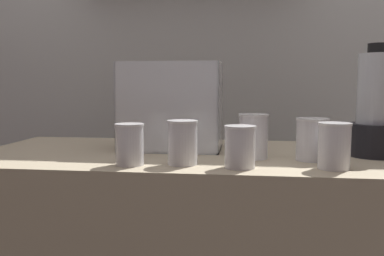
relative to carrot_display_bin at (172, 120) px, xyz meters
The scene contains 9 objects.
back_wall_unit 0.75m from the carrot_display_bin, 84.18° to the left, with size 2.60×0.24×2.50m.
carrot_display_bin is the anchor object (origin of this frame).
blender_pitcher 0.65m from the carrot_display_bin, ahead, with size 0.16×0.16×0.34m.
juice_cup_orange_far_left 0.31m from the carrot_display_bin, 102.52° to the right, with size 0.08×0.08×0.11m.
juice_cup_pomegranate_left 0.28m from the carrot_display_bin, 74.32° to the right, with size 0.09×0.09×0.12m.
juice_cup_mango_middle 0.38m from the carrot_display_bin, 51.62° to the right, with size 0.08×0.08×0.11m.
juice_cup_mango_right 0.31m from the carrot_display_bin, 28.41° to the right, with size 0.09×0.09×0.13m.
juice_cup_orange_far_right 0.47m from the carrot_display_bin, 19.94° to the right, with size 0.10×0.10×0.12m.
juice_cup_mango_rightmost 0.55m from the carrot_display_bin, 30.10° to the right, with size 0.09×0.09×0.12m.
Camera 1 is at (0.17, -1.31, 1.12)m, focal length 38.58 mm.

